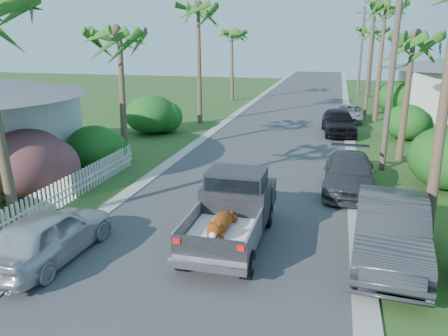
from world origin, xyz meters
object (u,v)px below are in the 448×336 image
(parked_car_ln, at_px, (49,235))
(palm_r_c, at_px, (386,4))
(utility_pole_b, at_px, (392,68))
(utility_pole_c, at_px, (370,55))
(palm_r_b, at_px, (414,36))
(parked_car_rn, at_px, (390,230))
(pickup_truck, at_px, (234,206))
(palm_l_c, at_px, (198,6))
(palm_l_d, at_px, (232,32))
(parked_car_rd, at_px, (349,113))
(parked_car_rm, at_px, (349,173))
(palm_l_b, at_px, (118,31))
(palm_r_d, at_px, (374,29))
(utility_pole_d, at_px, (361,50))
(parked_car_rf, at_px, (339,122))

(parked_car_ln, xyz_separation_m, palm_r_c, (10.16, 24.22, 7.39))
(utility_pole_b, xyz_separation_m, utility_pole_c, (0.00, 15.00, 0.00))
(parked_car_ln, relative_size, palm_r_b, 0.59)
(parked_car_rn, bearing_deg, palm_r_c, 91.32)
(pickup_truck, relative_size, palm_r_c, 0.54)
(palm_r_b, xyz_separation_m, utility_pole_b, (-1.00, -2.00, -1.35))
(palm_l_c, bearing_deg, palm_l_d, 92.39)
(palm_l_c, bearing_deg, parked_car_rd, 18.48)
(parked_car_rn, height_order, utility_pole_b, utility_pole_b)
(pickup_truck, relative_size, utility_pole_c, 0.57)
(parked_car_rm, bearing_deg, utility_pole_b, 65.51)
(parked_car_rm, xyz_separation_m, utility_pole_c, (1.56, 18.28, 3.90))
(palm_l_b, height_order, palm_l_d, palm_l_d)
(palm_l_c, relative_size, palm_r_c, 0.98)
(parked_car_rm, xyz_separation_m, parked_car_rd, (0.28, 15.73, -0.11))
(pickup_truck, distance_m, utility_pole_c, 24.42)
(palm_l_d, bearing_deg, palm_r_b, -55.41)
(parked_car_rm, relative_size, utility_pole_b, 0.53)
(parked_car_rd, xyz_separation_m, palm_l_b, (-11.12, -13.45, 5.56))
(parked_car_ln, bearing_deg, palm_l_c, -82.39)
(parked_car_ln, bearing_deg, palm_r_d, -103.45)
(palm_r_b, height_order, utility_pole_d, utility_pole_d)
(parked_car_rd, distance_m, utility_pole_d, 18.05)
(parked_car_ln, height_order, palm_r_d, palm_r_d)
(parked_car_rf, relative_size, palm_l_c, 0.51)
(parked_car_rf, bearing_deg, palm_r_d, 75.13)
(palm_l_c, xyz_separation_m, palm_r_c, (12.20, 4.00, 0.20))
(parked_car_rd, relative_size, palm_r_d, 0.53)
(parked_car_ln, height_order, palm_r_c, palm_r_c)
(palm_r_c, bearing_deg, parked_car_ln, -112.76)
(parked_car_rn, height_order, parked_car_rf, parked_car_rn)
(palm_l_d, bearing_deg, utility_pole_d, 36.64)
(parked_car_rf, height_order, palm_r_b, palm_r_b)
(parked_car_rn, relative_size, palm_r_d, 0.65)
(pickup_truck, xyz_separation_m, palm_l_c, (-6.60, 17.64, 6.90))
(palm_l_b, bearing_deg, utility_pole_d, 68.20)
(palm_r_c, distance_m, utility_pole_d, 17.37)
(palm_l_d, xyz_separation_m, palm_r_d, (13.00, 6.00, 0.29))
(parked_car_rd, xyz_separation_m, utility_pole_c, (1.28, 2.55, 4.01))
(parked_car_rn, xyz_separation_m, utility_pole_b, (0.60, 8.92, 3.74))
(parked_car_ln, height_order, palm_l_b, palm_l_b)
(palm_l_c, height_order, palm_r_c, palm_r_c)
(palm_l_b, bearing_deg, palm_r_d, 64.59)
(palm_r_c, height_order, utility_pole_c, palm_r_c)
(pickup_truck, relative_size, utility_pole_d, 0.57)
(palm_r_b, distance_m, utility_pole_c, 13.11)
(palm_r_d, bearing_deg, parked_car_rd, -98.54)
(parked_car_rf, bearing_deg, parked_car_ln, -118.34)
(parked_car_rd, bearing_deg, parked_car_ln, -107.53)
(parked_car_rn, xyz_separation_m, parked_car_ln, (-8.96, -2.30, -0.14))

